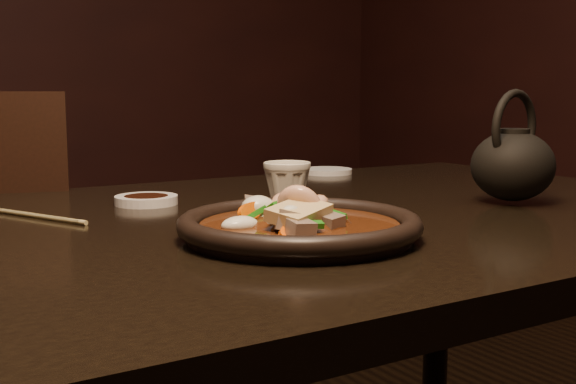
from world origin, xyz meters
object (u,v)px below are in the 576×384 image
plate (299,227)px  tea_cup (287,182)px  table (250,271)px  teapot (513,162)px

plate → tea_cup: tea_cup is taller
table → plate: bearing=-96.9°
table → plate: plate is taller
plate → table: bearing=83.1°
table → tea_cup: bearing=32.1°
plate → tea_cup: 0.25m
tea_cup → teapot: bearing=-27.3°
plate → teapot: 0.45m
plate → teapot: size_ratio=1.68×
table → teapot: bearing=-13.6°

